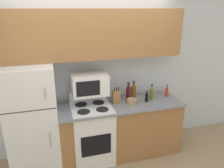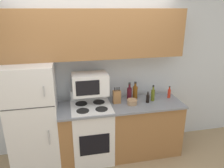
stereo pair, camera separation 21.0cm
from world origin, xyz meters
name	(u,v)px [view 1 (the left image)]	position (x,y,z in m)	size (l,w,h in m)	color
ground_plane	(105,168)	(0.00, 0.00, 0.00)	(12.00, 12.00, 0.00)	tan
wall_back	(94,76)	(0.00, 0.68, 1.27)	(8.00, 0.05, 2.55)	silver
lower_cabinets	(120,129)	(0.34, 0.29, 0.45)	(1.93, 0.62, 0.91)	#9E6B3D
refrigerator	(33,120)	(-0.97, 0.32, 0.81)	(0.68, 0.67, 1.61)	white
upper_cabinets	(95,34)	(0.00, 0.48, 1.96)	(2.61, 0.35, 0.70)	#9E6B3D
stove	(92,133)	(-0.13, 0.28, 0.47)	(0.61, 0.60, 1.08)	white
microwave	(90,84)	(-0.12, 0.39, 1.24)	(0.53, 0.35, 0.32)	white
knife_block	(116,97)	(0.29, 0.34, 1.01)	(0.12, 0.08, 0.26)	#9E6B3D
bowl	(132,101)	(0.51, 0.24, 0.95)	(0.16, 0.16, 0.08)	tan
bottle_olive_oil	(151,94)	(0.87, 0.31, 1.01)	(0.06, 0.06, 0.26)	#5B6619
bottle_wine_red	(128,93)	(0.51, 0.40, 1.02)	(0.08, 0.08, 0.30)	#470F19
bottle_soy_sauce	(147,97)	(0.76, 0.26, 0.98)	(0.05, 0.05, 0.18)	black
bottle_hot_sauce	(167,92)	(1.18, 0.37, 0.98)	(0.05, 0.05, 0.20)	red
bottle_whiskey	(134,91)	(0.62, 0.47, 1.02)	(0.08, 0.08, 0.28)	brown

